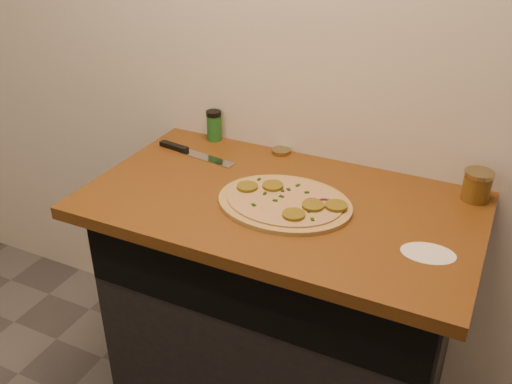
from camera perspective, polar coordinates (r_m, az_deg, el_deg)
The scene contains 8 objects.
cabinet at distance 2.05m, azimuth 2.58°, elevation -11.77°, with size 1.10×0.60×0.86m, color black.
countertop at distance 1.76m, azimuth 2.52°, elevation -1.21°, with size 1.20×0.70×0.04m, color brown.
pizza at distance 1.71m, azimuth 2.96°, elevation -1.02°, with size 0.41×0.41×0.03m.
chefs_knife at distance 2.05m, azimuth -6.70°, elevation 4.00°, with size 0.32×0.08×0.02m.
mason_jar_lid at distance 2.04m, azimuth 2.53°, elevation 4.10°, with size 0.07×0.07×0.01m, color #938355.
salsa_jar at distance 1.85m, azimuth 21.22°, elevation 0.62°, with size 0.09×0.09×0.09m.
spice_shaker at distance 2.13m, azimuth -4.22°, elevation 6.66°, with size 0.06×0.06×0.11m.
flour_spill at distance 1.57m, azimuth 16.83°, elevation -5.89°, with size 0.14×0.14×0.00m, color silver.
Camera 1 is at (0.59, 0.02, 1.77)m, focal length 40.00 mm.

